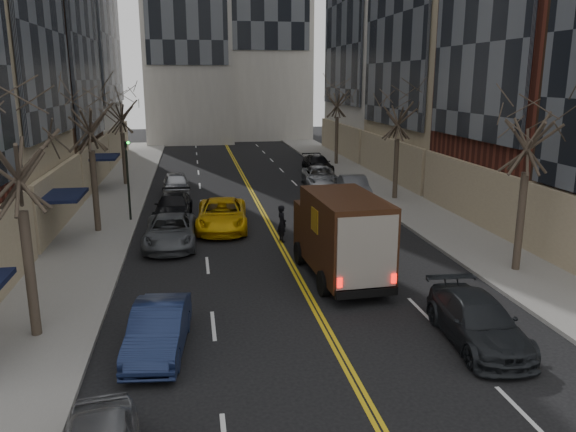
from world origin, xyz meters
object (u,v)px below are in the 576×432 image
at_px(pedestrian, 282,223).
at_px(taxi, 222,215).
at_px(ups_truck, 341,236).
at_px(observer_sedan, 478,321).

bearing_deg(pedestrian, taxi, 31.10).
bearing_deg(ups_truck, taxi, 114.24).
bearing_deg(observer_sedan, pedestrian, 113.21).
distance_m(observer_sedan, taxi, 15.75).
xyz_separation_m(ups_truck, taxi, (-4.16, 8.14, -0.96)).
bearing_deg(ups_truck, pedestrian, 102.28).
relative_size(taxi, pedestrian, 3.07).
relative_size(ups_truck, taxi, 1.15).
relative_size(observer_sedan, pedestrian, 2.71).
height_order(taxi, pedestrian, pedestrian).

